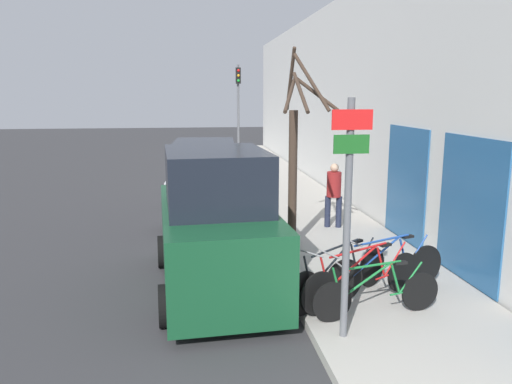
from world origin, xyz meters
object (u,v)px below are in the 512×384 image
object	(u,v)px
parked_car_1	(205,183)
pedestrian_near	(334,191)
parked_car_0	(216,228)
signpost	(348,210)
bicycle_2	(340,276)
bicycle_1	(364,279)
traffic_light	(238,105)
street_tree	(295,156)
bicycle_3	(386,269)
bicycle_0	(377,293)

from	to	relation	value
parked_car_1	pedestrian_near	size ratio (longest dim) A/B	2.71
parked_car_0	signpost	bearing A→B (deg)	-58.25
bicycle_2	parked_car_0	size ratio (longest dim) A/B	0.46
bicycle_1	traffic_light	size ratio (longest dim) A/B	0.51
bicycle_1	street_tree	bearing A→B (deg)	-14.35
bicycle_1	traffic_light	distance (m)	13.86
bicycle_3	pedestrian_near	bearing A→B (deg)	-22.15
bicycle_2	signpost	bearing A→B (deg)	131.35
signpost	pedestrian_near	xyz separation A→B (m)	(1.51, 5.66, -0.86)
bicycle_2	traffic_light	bearing A→B (deg)	-32.86
signpost	traffic_light	size ratio (longest dim) A/B	0.72
bicycle_0	bicycle_1	distance (m)	0.49
parked_car_0	pedestrian_near	size ratio (longest dim) A/B	2.74
bicycle_2	pedestrian_near	distance (m)	4.64
street_tree	bicycle_0	bearing A→B (deg)	-82.11
pedestrian_near	street_tree	bearing A→B (deg)	63.91
bicycle_0	parked_car_0	size ratio (longest dim) A/B	0.47
pedestrian_near	parked_car_1	bearing A→B (deg)	-16.03
parked_car_1	traffic_light	distance (m)	7.52
parked_car_0	pedestrian_near	xyz separation A→B (m)	(3.13, 3.36, -0.05)
signpost	bicycle_0	xyz separation A→B (m)	(0.69, 0.55, -1.43)
signpost	parked_car_1	world-z (taller)	signpost
street_tree	bicycle_1	bearing A→B (deg)	-81.56
bicycle_2	parked_car_1	world-z (taller)	parked_car_1
street_tree	traffic_light	bearing A→B (deg)	90.83
parked_car_1	signpost	bearing A→B (deg)	-74.23
bicycle_2	traffic_light	xyz separation A→B (m)	(-0.28, 13.45, 2.48)
signpost	bicycle_0	size ratio (longest dim) A/B	1.57
bicycle_3	parked_car_0	xyz separation A→B (m)	(-2.80, 0.91, 0.57)
signpost	parked_car_0	xyz separation A→B (m)	(-1.62, 2.30, -0.81)
bicycle_2	pedestrian_near	bearing A→B (deg)	-49.11
bicycle_1	bicycle_2	world-z (taller)	bicycle_2
parked_car_1	traffic_light	xyz separation A→B (m)	(1.66, 7.05, 2.03)
bicycle_3	traffic_light	xyz separation A→B (m)	(-1.14, 13.26, 2.47)
bicycle_1	traffic_light	bearing A→B (deg)	-20.19
bicycle_3	parked_car_0	bearing A→B (deg)	54.37
bicycle_3	parked_car_0	size ratio (longest dim) A/B	0.52
bicycle_0	street_tree	distance (m)	4.02
bicycle_0	pedestrian_near	xyz separation A→B (m)	(0.82, 5.11, 0.57)
bicycle_1	bicycle_3	bearing A→B (deg)	-78.11
bicycle_1	traffic_light	world-z (taller)	traffic_light
bicycle_2	street_tree	bearing A→B (deg)	-31.54
parked_car_1	bicycle_2	bearing A→B (deg)	-69.42
bicycle_1	bicycle_2	distance (m)	0.38
bicycle_1	parked_car_0	size ratio (longest dim) A/B	0.51
parked_car_0	street_tree	xyz separation A→B (m)	(1.80, 1.88, 1.03)
signpost	parked_car_0	bearing A→B (deg)	125.14
signpost	bicycle_3	size ratio (longest dim) A/B	1.40
parked_car_1	street_tree	bearing A→B (deg)	-58.44
bicycle_3	pedestrian_near	world-z (taller)	pedestrian_near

